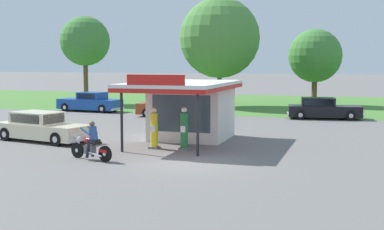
# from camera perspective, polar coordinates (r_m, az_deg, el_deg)

# --- Properties ---
(ground_plane) EXTENTS (300.00, 300.00, 0.00)m
(ground_plane) POSITION_cam_1_polar(r_m,az_deg,el_deg) (20.72, -0.56, -5.21)
(ground_plane) COLOR slate
(grass_verge_strip) EXTENTS (120.00, 24.00, 0.01)m
(grass_verge_strip) POSITION_cam_1_polar(r_m,az_deg,el_deg) (49.92, 10.01, 1.18)
(grass_verge_strip) COLOR #477A33
(grass_verge_strip) RESTS_ON ground
(service_station_kiosk) EXTENTS (4.37, 7.27, 3.40)m
(service_station_kiosk) POSITION_cam_1_polar(r_m,az_deg,el_deg) (26.73, -0.23, 0.99)
(service_station_kiosk) COLOR silver
(service_station_kiosk) RESTS_ON ground
(gas_pump_nearside) EXTENTS (0.44, 0.44, 1.89)m
(gas_pump_nearside) POSITION_cam_1_polar(r_m,az_deg,el_deg) (24.10, -4.10, -1.60)
(gas_pump_nearside) COLOR slate
(gas_pump_nearside) RESTS_ON ground
(gas_pump_offside) EXTENTS (0.44, 0.44, 1.94)m
(gas_pump_offside) POSITION_cam_1_polar(r_m,az_deg,el_deg) (23.62, -0.85, -1.67)
(gas_pump_offside) COLOR slate
(gas_pump_offside) RESTS_ON ground
(motorcycle_with_rider) EXTENTS (2.13, 0.89, 1.58)m
(motorcycle_with_rider) POSITION_cam_1_polar(r_m,az_deg,el_deg) (21.65, -10.77, -3.08)
(motorcycle_with_rider) COLOR black
(motorcycle_with_rider) RESTS_ON ground
(featured_classic_sedan) EXTENTS (5.51, 2.92, 1.45)m
(featured_classic_sedan) POSITION_cam_1_polar(r_m,az_deg,el_deg) (27.36, -15.88, -1.31)
(featured_classic_sedan) COLOR beige
(featured_classic_sedan) RESTS_ON ground
(parked_car_back_row_right) EXTENTS (5.61, 2.10, 1.49)m
(parked_car_back_row_right) POSITION_cam_1_polar(r_m,az_deg,el_deg) (37.70, -1.94, 0.81)
(parked_car_back_row_right) COLOR #993819
(parked_car_back_row_right) RESTS_ON ground
(parked_car_back_row_centre) EXTENTS (5.43, 2.39, 1.53)m
(parked_car_back_row_centre) POSITION_cam_1_polar(r_m,az_deg,el_deg) (42.67, -10.92, 1.31)
(parked_car_back_row_centre) COLOR #19479E
(parked_car_back_row_centre) RESTS_ON ground
(parked_car_back_row_far_right) EXTENTS (5.24, 2.47, 1.47)m
(parked_car_back_row_far_right) POSITION_cam_1_polar(r_m,az_deg,el_deg) (37.53, 13.94, 0.63)
(parked_car_back_row_far_right) COLOR black
(parked_car_back_row_far_right) RESTS_ON ground
(tree_oak_right) EXTENTS (7.01, 7.01, 9.49)m
(tree_oak_right) POSITION_cam_1_polar(r_m,az_deg,el_deg) (46.42, 2.92, 8.12)
(tree_oak_right) COLOR brown
(tree_oak_right) RESTS_ON ground
(tree_oak_left) EXTENTS (4.79, 4.79, 6.85)m
(tree_oak_left) POSITION_cam_1_polar(r_m,az_deg,el_deg) (48.96, 13.12, 6.22)
(tree_oak_left) COLOR brown
(tree_oak_left) RESTS_ON ground
(tree_oak_distant_spare) EXTENTS (4.61, 4.61, 8.14)m
(tree_oak_distant_spare) POSITION_cam_1_polar(r_m,az_deg,el_deg) (50.54, -11.53, 7.73)
(tree_oak_distant_spare) COLOR brown
(tree_oak_distant_spare) RESTS_ON ground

